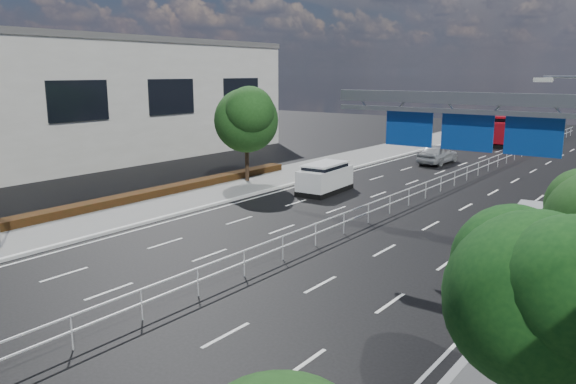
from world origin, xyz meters
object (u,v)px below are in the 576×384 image
Objects in this scene: white_minivan at (325,178)px; pedestrian_a at (546,272)px; red_bus at (509,128)px; near_car_silver at (438,154)px; parked_car_teal at (518,237)px; near_car_dark at (539,132)px; silver_minivan at (537,235)px; overhead_gantry at (486,126)px.

white_minivan reaches higher than pedestrian_a.
red_bus is 17.94m from near_car_silver.
red_bus is 40.70m from parked_car_teal.
white_minivan is at bearing 92.46° from near_car_dark.
red_bus reaches higher than near_car_silver.
red_bus is 6.22× the size of pedestrian_a.
near_car_silver is at bearing 114.58° from silver_minivan.
near_car_silver is 29.29m from pedestrian_a.
red_bus reaches higher than silver_minivan.
overhead_gantry is 5.66m from parked_car_teal.
red_bus is (-10.71, 41.85, -3.98)m from overhead_gantry.
overhead_gantry is 5.58m from silver_minivan.
white_minivan reaches higher than near_car_dark.
near_car_silver is (-0.68, -17.91, -0.80)m from red_bus.
parked_car_teal is 4.92m from pedestrian_a.
overhead_gantry is 2.12× the size of near_car_dark.
parked_car_teal is (0.81, 2.82, -4.84)m from overhead_gantry.
pedestrian_a is (1.30, -4.39, -0.02)m from silver_minivan.
overhead_gantry reaches higher than pedestrian_a.
overhead_gantry is 2.01× the size of silver_minivan.
red_bus is at bearing 100.58° from silver_minivan.
overhead_gantry is 49.61m from near_car_dark.
white_minivan is 18.52m from pedestrian_a.
red_bus is 2.05× the size of silver_minivan.
overhead_gantry is at bearing 116.75° from near_car_silver.
near_car_dark is at bearing 96.26° from silver_minivan.
parked_car_teal is (12.20, -21.12, -0.07)m from near_car_silver.
overhead_gantry is at bearing -27.55° from pedestrian_a.
near_car_dark is at bearing 100.62° from overhead_gantry.
pedestrian_a is at bearing -37.10° from white_minivan.
overhead_gantry is at bearing 108.11° from near_car_dark.
overhead_gantry is 6.08× the size of pedestrian_a.
near_car_silver is 2.89× the size of pedestrian_a.
white_minivan is 15.48m from near_car_silver.
parked_car_teal is at bearing 121.31° from near_car_silver.
pedestrian_a is (2.86, -1.65, -4.62)m from overhead_gantry.
near_car_silver is 1.01× the size of near_car_dark.
white_minivan reaches higher than parked_car_teal.
pedestrian_a is (11.96, -50.18, 0.19)m from near_car_dark.
red_bus reaches higher than white_minivan.
near_car_silver is at bearing -58.51° from pedestrian_a.
overhead_gantry is at bearing -98.74° from parked_car_teal.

